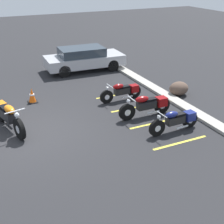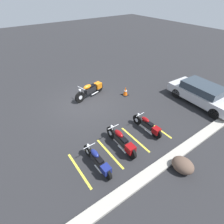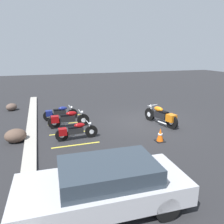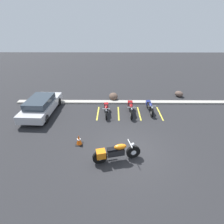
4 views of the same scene
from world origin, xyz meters
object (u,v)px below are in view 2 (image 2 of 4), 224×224
motorcycle_orange_featured (91,90)px  landscape_rock_0 (183,165)px  parked_bike_0 (148,126)px  parked_bike_1 (122,141)px  traffic_cone (125,91)px  car_silver (203,94)px  parked_bike_2 (98,161)px

motorcycle_orange_featured → landscape_rock_0: bearing=77.0°
parked_bike_0 → parked_bike_1: size_ratio=0.89×
motorcycle_orange_featured → landscape_rock_0: size_ratio=2.62×
motorcycle_orange_featured → parked_bike_1: (1.25, 5.02, -0.06)m
motorcycle_orange_featured → parked_bike_0: bearing=83.5°
motorcycle_orange_featured → parked_bike_0: size_ratio=1.24×
landscape_rock_0 → traffic_cone: 6.48m
parked_bike_1 → motorcycle_orange_featured: bearing=-13.2°
car_silver → traffic_cone: bearing=-134.4°
parked_bike_0 → motorcycle_orange_featured: bearing=4.7°
parked_bike_0 → landscape_rock_0: (0.53, 2.55, -0.10)m
parked_bike_1 → parked_bike_2: bearing=101.5°
motorcycle_orange_featured → landscape_rock_0: 7.45m
traffic_cone → parked_bike_0: bearing=68.4°
parked_bike_2 → traffic_cone: (-4.75, -4.02, -0.13)m
landscape_rock_0 → traffic_cone: traffic_cone is taller
parked_bike_0 → car_silver: 4.85m
parked_bike_1 → traffic_cone: bearing=-40.4°
parked_bike_0 → traffic_cone: parked_bike_0 is taller
traffic_cone → landscape_rock_0: bearing=72.3°
parked_bike_2 → parked_bike_1: bearing=-81.0°
car_silver → landscape_rock_0: car_silver is taller
parked_bike_0 → parked_bike_2: size_ratio=0.97×
car_silver → parked_bike_1: bearing=-86.6°
car_silver → parked_bike_2: bearing=-84.8°
parked_bike_1 → car_silver: 6.68m
parked_bike_1 → traffic_cone: (-3.27, -3.74, -0.16)m
landscape_rock_0 → parked_bike_2: bearing=-37.6°
parked_bike_2 → landscape_rock_0: bearing=-129.4°
parked_bike_1 → traffic_cone: 4.97m
parked_bike_0 → parked_bike_1: 1.84m
parked_bike_2 → parked_bike_0: bearing=-84.7°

